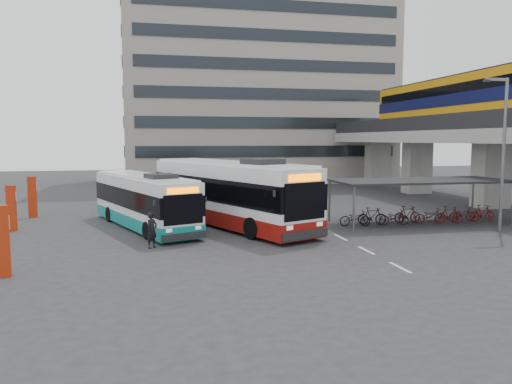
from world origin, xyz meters
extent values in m
plane|color=#28282B|center=(0.00, 0.00, 0.00)|extent=(120.00, 120.00, 0.00)
cube|color=gray|center=(17.00, 8.00, 2.30)|extent=(2.20, 1.60, 4.60)
cube|color=gray|center=(17.00, 18.00, 2.30)|extent=(2.20, 1.60, 4.60)
cube|color=gray|center=(17.00, 26.00, 2.30)|extent=(2.20, 1.60, 4.60)
cube|color=gray|center=(17.00, 12.00, 5.05)|extent=(8.00, 32.00, 0.90)
cube|color=black|center=(13.25, 12.00, 6.05)|extent=(0.35, 32.00, 1.10)
cube|color=black|center=(20.75, 12.00, 6.05)|extent=(0.35, 32.00, 1.10)
cube|color=#C4810B|center=(17.00, 12.78, 7.60)|extent=(2.90, 20.00, 3.90)
cube|color=#0A0D37|center=(17.00, 12.78, 7.80)|extent=(2.98, 20.02, 0.90)
cube|color=black|center=(17.00, 12.78, 8.60)|extent=(2.96, 19.20, 0.70)
cube|color=black|center=(17.00, 12.78, 9.55)|extent=(2.70, 19.60, 0.25)
cylinder|color=#595B60|center=(3.70, 4.80, 1.20)|extent=(0.12, 0.12, 2.40)
cylinder|color=#595B60|center=(13.30, 4.80, 1.20)|extent=(0.12, 0.12, 2.40)
cylinder|color=#595B60|center=(3.70, 1.20, 1.20)|extent=(0.12, 0.12, 2.40)
cube|color=black|center=(8.50, 3.00, 2.48)|extent=(10.00, 4.00, 0.12)
imported|color=black|center=(4.50, 3.00, 0.45)|extent=(1.71, 0.60, 0.90)
imported|color=black|center=(5.64, 3.00, 0.50)|extent=(1.66, 0.47, 1.00)
imported|color=black|center=(6.79, 3.00, 0.45)|extent=(1.71, 0.60, 0.90)
imported|color=black|center=(7.93, 3.00, 0.50)|extent=(1.66, 0.47, 1.00)
imported|color=#350C0F|center=(9.07, 3.00, 0.45)|extent=(1.71, 0.60, 0.90)
imported|color=#3F0C0F|center=(10.21, 3.00, 0.50)|extent=(1.66, 0.47, 1.00)
imported|color=#490C0F|center=(11.36, 3.00, 0.45)|extent=(1.71, 0.60, 0.90)
imported|color=#540C0F|center=(12.50, 3.00, 0.50)|extent=(1.66, 0.47, 1.00)
cube|color=gray|center=(6.00, 36.00, 12.50)|extent=(30.00, 15.00, 25.00)
cube|color=beige|center=(2.50, -6.00, 0.01)|extent=(0.15, 1.60, 0.01)
cube|color=beige|center=(2.50, -3.00, 0.01)|extent=(0.15, 1.60, 0.01)
cube|color=beige|center=(2.50, 0.00, 0.01)|extent=(0.15, 1.60, 0.01)
cube|color=white|center=(-2.35, 4.82, 1.98)|extent=(7.74, 13.07, 2.99)
cube|color=maroon|center=(-2.35, 4.82, 0.60)|extent=(7.79, 13.12, 0.82)
cube|color=black|center=(-2.35, 4.82, 2.12)|extent=(7.80, 13.11, 1.25)
cube|color=#FF6B00|center=(0.25, -1.17, 3.10)|extent=(1.81, 0.85, 0.33)
cube|color=black|center=(-1.05, 1.82, 3.72)|extent=(2.22, 2.26, 0.30)
cylinder|color=black|center=(-1.88, 0.47, 0.54)|extent=(0.73, 1.13, 1.09)
cylinder|color=black|center=(-2.60, 8.69, 0.54)|extent=(0.73, 1.13, 1.09)
cube|color=white|center=(-7.05, 5.03, 1.60)|extent=(5.76, 10.64, 2.41)
cube|color=#0D7671|center=(-7.05, 5.03, 0.48)|extent=(5.81, 10.69, 0.66)
cube|color=black|center=(-7.05, 5.03, 1.71)|extent=(5.82, 10.68, 1.01)
cube|color=#FF6B00|center=(-5.21, 0.11, 2.50)|extent=(1.49, 0.62, 0.26)
cube|color=black|center=(-6.13, 2.57, 3.00)|extent=(1.75, 1.78, 0.25)
cylinder|color=black|center=(-6.85, 1.52, 0.44)|extent=(0.55, 0.91, 0.88)
cylinder|color=black|center=(-7.10, 8.16, 0.44)|extent=(0.55, 0.91, 0.88)
imported|color=black|center=(-6.66, -0.50, 0.81)|extent=(0.69, 0.70, 1.62)
cylinder|color=#595B60|center=(11.26, -0.34, 3.99)|extent=(0.16, 0.16, 7.98)
cube|color=#595B60|center=(10.67, -0.31, 7.88)|extent=(1.20, 0.20, 0.15)
cube|color=black|center=(10.12, -0.29, 7.80)|extent=(0.36, 0.19, 0.12)
cube|color=#AC260A|center=(-11.84, -4.22, 1.28)|extent=(0.53, 0.24, 2.55)
cube|color=white|center=(-11.84, -4.22, 1.94)|extent=(0.55, 0.14, 0.51)
cube|color=#AC260A|center=(-13.88, 5.33, 1.22)|extent=(0.50, 0.19, 2.44)
cube|color=white|center=(-13.88, 5.33, 1.86)|extent=(0.53, 0.08, 0.49)
cube|color=#AC260A|center=(-13.84, 10.10, 1.28)|extent=(0.52, 0.19, 2.57)
cube|color=white|center=(-13.84, 10.10, 1.95)|extent=(0.56, 0.07, 0.51)
camera|label=1|loc=(-6.76, -22.91, 4.83)|focal=35.00mm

